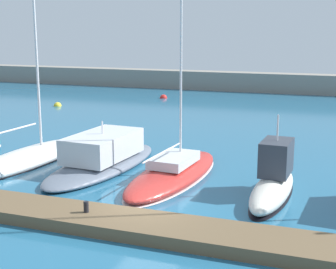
{
  "coord_description": "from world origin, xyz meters",
  "views": [
    {
      "loc": [
        7.6,
        -18.1,
        7.5
      ],
      "look_at": [
        -1.23,
        6.02,
        2.04
      ],
      "focal_mm": 53.58,
      "sensor_mm": 36.0,
      "label": 1
    }
  ],
  "objects_px": {
    "motorboat_slate_fourth": "(104,157)",
    "motorboat_ivory_sixth": "(273,181)",
    "sailboat_red_fifth": "(173,172)",
    "mooring_buoy_red": "(163,98)",
    "mooring_buoy_yellow": "(58,106)",
    "sailboat_white_third": "(28,157)",
    "dock_bollard": "(86,207)"
  },
  "relations": [
    {
      "from": "sailboat_white_third",
      "to": "mooring_buoy_yellow",
      "type": "relative_size",
      "value": 23.89
    },
    {
      "from": "motorboat_slate_fourth",
      "to": "motorboat_ivory_sixth",
      "type": "bearing_deg",
      "value": -96.11
    },
    {
      "from": "motorboat_ivory_sixth",
      "to": "sailboat_red_fifth",
      "type": "bearing_deg",
      "value": 81.3
    },
    {
      "from": "motorboat_slate_fourth",
      "to": "sailboat_white_third",
      "type": "bearing_deg",
      "value": 98.98
    },
    {
      "from": "motorboat_slate_fourth",
      "to": "motorboat_ivory_sixth",
      "type": "height_order",
      "value": "motorboat_ivory_sixth"
    },
    {
      "from": "motorboat_ivory_sixth",
      "to": "mooring_buoy_yellow",
      "type": "height_order",
      "value": "motorboat_ivory_sixth"
    },
    {
      "from": "motorboat_slate_fourth",
      "to": "dock_bollard",
      "type": "relative_size",
      "value": 23.3
    },
    {
      "from": "sailboat_white_third",
      "to": "dock_bollard",
      "type": "height_order",
      "value": "sailboat_white_third"
    },
    {
      "from": "motorboat_slate_fourth",
      "to": "motorboat_ivory_sixth",
      "type": "relative_size",
      "value": 1.57
    },
    {
      "from": "sailboat_red_fifth",
      "to": "mooring_buoy_yellow",
      "type": "height_order",
      "value": "sailboat_red_fifth"
    },
    {
      "from": "sailboat_white_third",
      "to": "mooring_buoy_yellow",
      "type": "height_order",
      "value": "sailboat_white_third"
    },
    {
      "from": "motorboat_ivory_sixth",
      "to": "mooring_buoy_red",
      "type": "bearing_deg",
      "value": 31.73
    },
    {
      "from": "sailboat_white_third",
      "to": "motorboat_slate_fourth",
      "type": "height_order",
      "value": "sailboat_white_third"
    },
    {
      "from": "sailboat_white_third",
      "to": "sailboat_red_fifth",
      "type": "distance_m",
      "value": 8.86
    },
    {
      "from": "sailboat_red_fifth",
      "to": "mooring_buoy_red",
      "type": "xyz_separation_m",
      "value": [
        -10.99,
        27.8,
        -0.33
      ]
    },
    {
      "from": "motorboat_slate_fourth",
      "to": "sailboat_red_fifth",
      "type": "bearing_deg",
      "value": -94.49
    },
    {
      "from": "dock_bollard",
      "to": "mooring_buoy_red",
      "type": "bearing_deg",
      "value": 105.81
    },
    {
      "from": "sailboat_red_fifth",
      "to": "dock_bollard",
      "type": "distance_m",
      "value": 6.97
    },
    {
      "from": "motorboat_ivory_sixth",
      "to": "mooring_buoy_red",
      "type": "xyz_separation_m",
      "value": [
        -16.16,
        28.82,
        -0.71
      ]
    },
    {
      "from": "mooring_buoy_red",
      "to": "mooring_buoy_yellow",
      "type": "bearing_deg",
      "value": -131.27
    },
    {
      "from": "motorboat_ivory_sixth",
      "to": "mooring_buoy_red",
      "type": "distance_m",
      "value": 33.05
    },
    {
      "from": "sailboat_red_fifth",
      "to": "dock_bollard",
      "type": "height_order",
      "value": "sailboat_red_fifth"
    },
    {
      "from": "sailboat_white_third",
      "to": "mooring_buoy_yellow",
      "type": "distance_m",
      "value": 21.2
    },
    {
      "from": "motorboat_ivory_sixth",
      "to": "motorboat_slate_fourth",
      "type": "bearing_deg",
      "value": 82.63
    },
    {
      "from": "mooring_buoy_red",
      "to": "dock_bollard",
      "type": "height_order",
      "value": "dock_bollard"
    },
    {
      "from": "sailboat_red_fifth",
      "to": "mooring_buoy_yellow",
      "type": "bearing_deg",
      "value": 48.44
    },
    {
      "from": "sailboat_red_fifth",
      "to": "dock_bollard",
      "type": "relative_size",
      "value": 35.52
    },
    {
      "from": "sailboat_white_third",
      "to": "mooring_buoy_yellow",
      "type": "bearing_deg",
      "value": 31.29
    },
    {
      "from": "mooring_buoy_red",
      "to": "dock_bollard",
      "type": "xyz_separation_m",
      "value": [
        9.81,
        -34.66,
        0.7
      ]
    },
    {
      "from": "motorboat_slate_fourth",
      "to": "mooring_buoy_red",
      "type": "distance_m",
      "value": 28.01
    },
    {
      "from": "motorboat_slate_fourth",
      "to": "mooring_buoy_yellow",
      "type": "bearing_deg",
      "value": 42.1
    },
    {
      "from": "sailboat_red_fifth",
      "to": "mooring_buoy_red",
      "type": "height_order",
      "value": "sailboat_red_fifth"
    }
  ]
}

